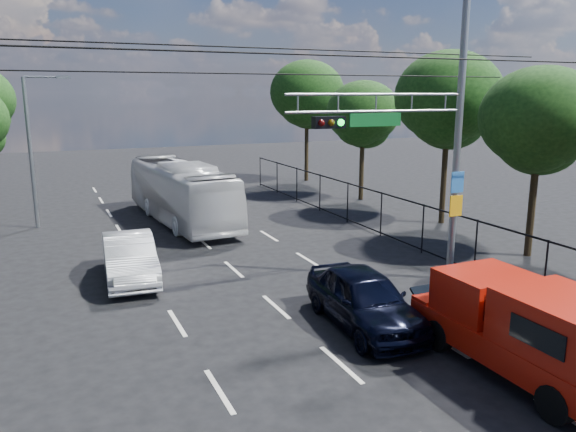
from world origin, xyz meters
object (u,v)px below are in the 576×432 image
white_van (130,258)px  white_bus (181,192)px  red_pickup (529,327)px  signal_mast (429,127)px  navy_hatchback (364,299)px

white_van → white_bus: bearing=69.4°
red_pickup → white_bus: (-3.46, 18.65, 0.32)m
white_bus → white_van: size_ratio=2.27×
white_van → signal_mast: bearing=-22.4°
signal_mast → red_pickup: bearing=-105.5°
navy_hatchback → white_van: (-5.26, 6.70, -0.03)m
signal_mast → white_bus: (-5.16, 12.52, -3.76)m
red_pickup → navy_hatchback: bearing=116.6°
signal_mast → red_pickup: size_ratio=1.61×
red_pickup → white_van: bearing=124.3°
navy_hatchback → signal_mast: bearing=36.3°
white_bus → signal_mast: bearing=-72.0°
white_bus → red_pickup: bearing=-83.9°
red_pickup → white_van: red_pickup is taller
signal_mast → red_pickup: signal_mast is taller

